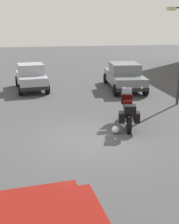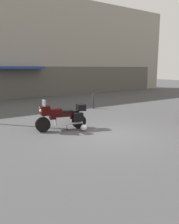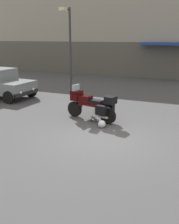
{
  "view_description": "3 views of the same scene",
  "coord_description": "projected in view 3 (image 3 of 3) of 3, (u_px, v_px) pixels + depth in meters",
  "views": [
    {
      "loc": [
        9.24,
        -1.67,
        3.94
      ],
      "look_at": [
        -0.7,
        0.13,
        0.8
      ],
      "focal_mm": 46.85,
      "sensor_mm": 36.0,
      "label": 1
    },
    {
      "loc": [
        -5.79,
        -7.08,
        2.68
      ],
      "look_at": [
        -0.32,
        0.84,
        0.85
      ],
      "focal_mm": 37.31,
      "sensor_mm": 36.0,
      "label": 2
    },
    {
      "loc": [
        2.45,
        -7.13,
        3.2
      ],
      "look_at": [
        -0.78,
        0.61,
        0.69
      ],
      "focal_mm": 40.26,
      "sensor_mm": 36.0,
      "label": 3
    }
  ],
  "objects": [
    {
      "name": "ground_plane",
      "position": [
        104.0,
        140.0,
        8.13
      ],
      "size": [
        80.0,
        80.0,
        0.0
      ],
      "primitive_type": "plane",
      "color": "#424244"
    },
    {
      "name": "motorcycle",
      "position": [
        91.0,
        105.0,
        9.89
      ],
      "size": [
        2.23,
        1.01,
        1.36
      ],
      "rotation": [
        0.0,
        0.0,
        2.92
      ],
      "color": "black",
      "rests_on": "ground"
    },
    {
      "name": "streetlamp_curbside",
      "position": [
        69.0,
        44.0,
        13.06
      ],
      "size": [
        0.28,
        0.94,
        4.63
      ],
      "color": "#2D2D33",
      "rests_on": "ground"
    },
    {
      "name": "helmet",
      "position": [
        102.0,
        124.0,
        9.19
      ],
      "size": [
        0.28,
        0.28,
        0.28
      ],
      "primitive_type": "sphere",
      "color": "silver",
      "rests_on": "ground"
    },
    {
      "name": "building_facade_rear",
      "position": [
        167.0,
        18.0,
        19.68
      ],
      "size": [
        38.37,
        3.4,
        9.35
      ],
      "color": "gray",
      "rests_on": "ground"
    }
  ]
}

